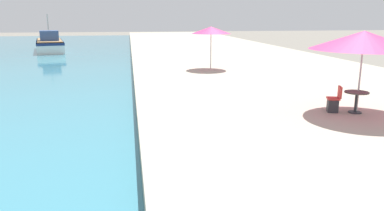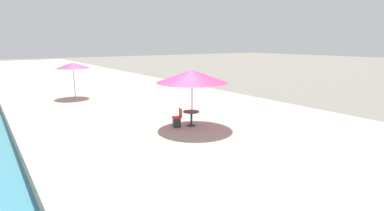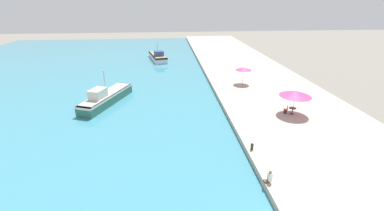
# 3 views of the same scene
# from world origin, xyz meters

# --- Properties ---
(water_basin) EXTENTS (56.00, 90.00, 0.04)m
(water_basin) POSITION_xyz_m (-28.00, 37.00, 0.02)
(water_basin) COLOR teal
(water_basin) RESTS_ON ground_plane
(quay_promenade) EXTENTS (16.00, 90.00, 0.60)m
(quay_promenade) POSITION_xyz_m (8.00, 37.00, 0.30)
(quay_promenade) COLOR #B2A893
(quay_promenade) RESTS_ON ground_plane
(fishing_boat_near) EXTENTS (5.62, 9.96, 4.44)m
(fishing_boat_near) POSITION_xyz_m (-14.95, 22.50, 0.92)
(fishing_boat_near) COLOR #33705B
(fishing_boat_near) RESTS_ON water_basin
(fishing_boat_mid) EXTENTS (4.58, 9.59, 4.00)m
(fishing_boat_mid) POSITION_xyz_m (-8.85, 48.24, 0.83)
(fishing_boat_mid) COLOR white
(fishing_boat_mid) RESTS_ON water_basin
(cafe_umbrella_pink) EXTENTS (3.53, 3.53, 2.78)m
(cafe_umbrella_pink) POSITION_xyz_m (7.53, 15.94, 3.06)
(cafe_umbrella_pink) COLOR #B7B7B7
(cafe_umbrella_pink) RESTS_ON quay_promenade
(cafe_umbrella_white) EXTENTS (2.45, 2.45, 2.61)m
(cafe_umbrella_white) POSITION_xyz_m (4.85, 27.49, 2.99)
(cafe_umbrella_white) COLOR #B7B7B7
(cafe_umbrella_white) RESTS_ON quay_promenade
(cafe_table) EXTENTS (0.80, 0.80, 0.74)m
(cafe_table) POSITION_xyz_m (7.41, 15.83, 1.13)
(cafe_table) COLOR #333338
(cafe_table) RESTS_ON quay_promenade
(cafe_chair_left) EXTENTS (0.53, 0.51, 0.91)m
(cafe_chair_left) POSITION_xyz_m (6.72, 16.06, 0.92)
(cafe_chair_left) COLOR #2D2D33
(cafe_chair_left) RESTS_ON quay_promenade
(person_at_quay) EXTENTS (0.55, 0.36, 1.01)m
(person_at_quay) POSITION_xyz_m (0.32, 4.52, 1.04)
(person_at_quay) COLOR brown
(person_at_quay) RESTS_ON quay_promenade
(mooring_bollard) EXTENTS (0.26, 0.26, 0.65)m
(mooring_bollard) POSITION_xyz_m (0.44, 8.85, 0.94)
(mooring_bollard) COLOR #2D2823
(mooring_bollard) RESTS_ON quay_promenade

